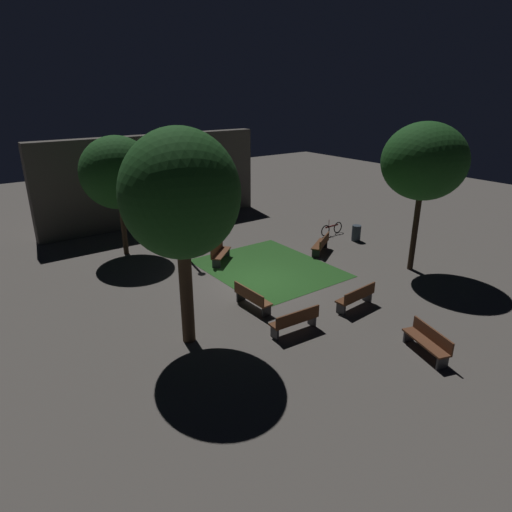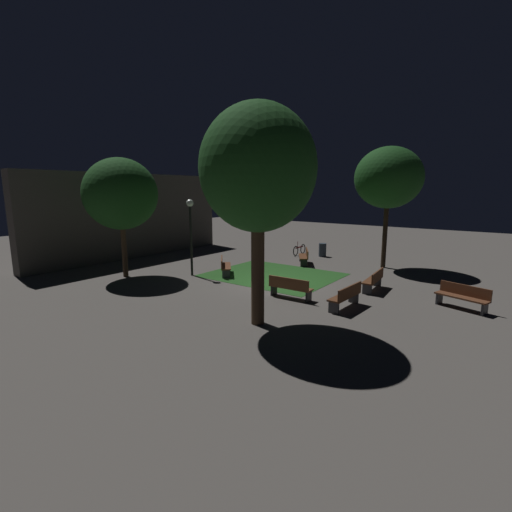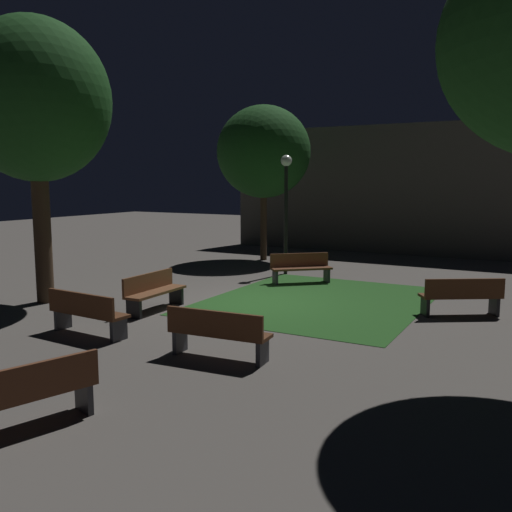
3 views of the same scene
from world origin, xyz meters
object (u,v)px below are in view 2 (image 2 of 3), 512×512
tree_right_canopy (258,170)px  trash_bin (322,250)px  bench_front_left (374,279)px  bicycle (299,250)px  bench_by_lamp (290,287)px  bench_back_row (346,296)px  lamp_post_near_wall (190,223)px  bench_path_side (463,296)px  tree_lawn_side (388,178)px  bench_lawn_edge (224,266)px  bench_near_trees (305,256)px  tree_back_right (121,194)px

tree_right_canopy → trash_bin: size_ratio=7.95×
bench_front_left → bicycle: 9.05m
bench_by_lamp → bench_back_row: bearing=-85.3°
lamp_post_near_wall → bench_path_side: bearing=-79.7°
bench_front_left → bicycle: size_ratio=1.09×
bench_by_lamp → lamp_post_near_wall: lamp_post_near_wall is taller
tree_lawn_side → bicycle: tree_lawn_side is taller
bench_by_lamp → bench_lawn_edge: bearing=71.8°
bench_near_trees → bench_lawn_edge: bearing=157.7°
bench_front_left → tree_lawn_side: bearing=13.2°
bench_front_left → tree_right_canopy: (-6.22, 1.71, 4.42)m
trash_bin → bicycle: bicycle is taller
bench_path_side → lamp_post_near_wall: lamp_post_near_wall is taller
bench_lawn_edge → tree_right_canopy: bearing=-130.0°
bench_back_row → bench_near_trees: (6.24, 5.18, 0.00)m
bench_lawn_edge → tree_back_right: 6.14m
bench_by_lamp → trash_bin: 9.83m
bench_lawn_edge → trash_bin: 7.90m
bench_near_trees → lamp_post_near_wall: size_ratio=0.46×
bench_by_lamp → tree_right_canopy: size_ratio=0.26×
bench_back_row → lamp_post_near_wall: size_ratio=0.48×
bench_path_side → bicycle: bicycle is taller
lamp_post_near_wall → bench_by_lamp: bearing=-94.8°
bicycle → trash_bin: bearing=-78.2°
tree_right_canopy → trash_bin: bearing=16.9°
bench_back_row → tree_lawn_side: (8.05, 1.18, 4.44)m
bicycle → tree_back_right: bearing=159.7°
bench_back_row → trash_bin: 10.62m
bench_front_left → tree_right_canopy: size_ratio=0.27×
bench_back_row → tree_back_right: 11.65m
bench_path_side → tree_back_right: size_ratio=0.32×
bench_by_lamp → bicycle: bicycle is taller
tree_right_canopy → bicycle: size_ratio=4.10×
bench_back_row → bicycle: 11.24m
bench_lawn_edge → bench_by_lamp: 5.13m
bench_back_row → tree_right_canopy: (-3.16, 1.71, 4.42)m
bench_front_left → bench_path_side: same height
bench_front_left → tree_back_right: (-4.88, 10.92, 3.61)m
bench_front_left → tree_back_right: 12.50m
bench_back_row → lamp_post_near_wall: 8.69m
tree_lawn_side → bench_by_lamp: bearing=172.3°
bench_front_left → lamp_post_near_wall: bearing=108.0°
lamp_post_near_wall → tree_lawn_side: bearing=-43.1°
bench_lawn_edge → tree_back_right: (-3.23, 3.76, 3.61)m
tree_back_right → bench_back_row: bearing=-80.5°
tree_lawn_side → trash_bin: (1.07, 4.27, -4.49)m
bench_by_lamp → bicycle: (8.99, 4.70, -0.14)m
bench_back_row → tree_right_canopy: bearing=151.6°
bench_front_left → tree_lawn_side: size_ratio=0.28×
bench_path_side → bench_near_trees: bearing=66.4°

